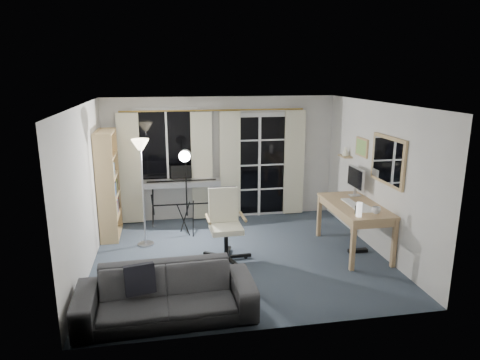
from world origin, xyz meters
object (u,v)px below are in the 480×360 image
studio_light (185,166)px  office_chair (224,218)px  keyboard_piano (182,184)px  desk (355,210)px  mug (376,209)px  torchiere_lamp (141,161)px  sofa (166,286)px  monitor (356,179)px  bookshelf (107,187)px

studio_light → office_chair: (0.53, -1.01, -0.63)m
keyboard_piano → desk: size_ratio=0.98×
mug → office_chair: bearing=164.5°
keyboard_piano → studio_light: 0.80m
torchiere_lamp → sofa: torchiere_lamp is taller
studio_light → desk: studio_light is taller
sofa → torchiere_lamp: bearing=96.5°
sofa → keyboard_piano: bearing=82.3°
monitor → studio_light: bearing=166.6°
studio_light → bookshelf: bearing=179.4°
desk → mug: size_ratio=11.38×
desk → mug: bearing=-78.7°
desk → office_chair: bearing=177.0°
keyboard_piano → bookshelf: bearing=-162.5°
torchiere_lamp → sofa: size_ratio=0.86×
torchiere_lamp → bookshelf: bearing=139.7°
office_chair → mug: bearing=-17.2°
bookshelf → torchiere_lamp: 1.01m
office_chair → sofa: (-0.93, -1.60, -0.24)m
sofa → desk: bearing=24.5°
studio_light → mug: size_ratio=12.30×
keyboard_piano → monitor: monitor is taller
keyboard_piano → studio_light: size_ratio=0.91×
studio_light → sofa: size_ratio=0.76×
keyboard_piano → office_chair: bearing=-69.9°
monitor → sofa: bearing=-149.1°
desk → monitor: 0.63m
office_chair → torchiere_lamp: bearing=148.9°
monitor → mug: (-0.10, -0.95, -0.23)m
office_chair → desk: office_chair is taller
bookshelf → monitor: bearing=-12.6°
desk → torchiere_lamp: bearing=166.3°
keyboard_piano → studio_light: bearing=-84.9°
torchiere_lamp → office_chair: (1.25, -0.71, -0.80)m
monitor → sofa: monitor is taller
studio_light → sofa: (-0.40, -2.61, -0.87)m
sofa → monitor: bearing=29.3°
bookshelf → desk: 4.23m
bookshelf → monitor: 4.30m
bookshelf → keyboard_piano: bookshelf is taller
bookshelf → torchiere_lamp: bearing=-40.6°
bookshelf → sofa: (0.97, -2.85, -0.49)m
studio_light → monitor: (2.83, -0.68, -0.19)m
office_chair → desk: bearing=-4.8°
torchiere_lamp → sofa: (0.33, -2.30, -1.05)m
studio_light → monitor: 2.92m
office_chair → monitor: (2.30, 0.34, 0.44)m
bookshelf → keyboard_piano: (1.32, 0.40, -0.10)m
torchiere_lamp → mug: size_ratio=13.93×
studio_light → desk: size_ratio=1.08×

